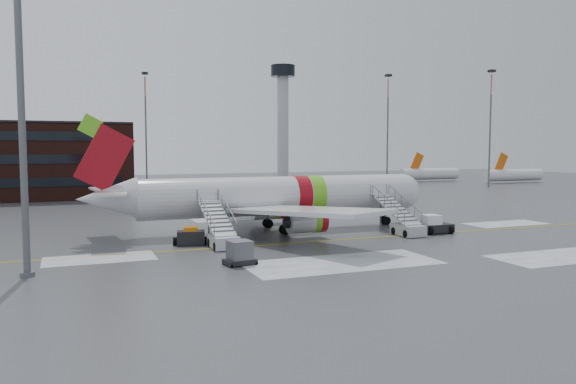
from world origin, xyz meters
name	(u,v)px	position (x,y,z in m)	size (l,w,h in m)	color
ground	(351,237)	(0.00, 0.00, 0.00)	(260.00, 260.00, 0.00)	#494C4F
airliner	(272,197)	(-5.44, 6.29, 3.42)	(35.03, 32.97, 11.18)	silver
airstair_fwd	(404,223)	(5.54, -0.25, 1.06)	(2.05, 7.70, 3.48)	#ADAFB4
airstair_aft	(221,234)	(-12.31, -0.25, 1.06)	(2.05, 7.70, 3.48)	silver
pushback_tug	(434,225)	(8.63, -0.74, 0.79)	(3.24, 2.50, 1.80)	black
uld_container	(240,253)	(-12.95, -7.87, 0.80)	(2.29, 1.81, 1.71)	black
baggage_tractor	(191,237)	(-14.47, 1.39, 0.66)	(3.10, 1.84, 1.55)	black
light_mast_near	(19,44)	(-26.63, -6.32, 14.62)	(1.20, 1.20, 28.47)	#595B60
control_tower	(283,108)	(30.00, 95.00, 18.75)	(6.40, 6.40, 30.00)	#B2B5BA
light_mast_far_ne	(388,122)	(42.00, 62.00, 13.84)	(1.20, 1.20, 24.25)	#595B60
light_mast_far_n	(146,121)	(-8.00, 78.00, 13.84)	(1.20, 1.20, 24.25)	#595B60
light_mast_far_e	(490,121)	(58.00, 48.00, 13.84)	(1.20, 1.20, 24.25)	#595B60
distant_aircraft	(457,182)	(62.50, 64.00, 0.00)	(35.00, 18.00, 8.00)	#D8590C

